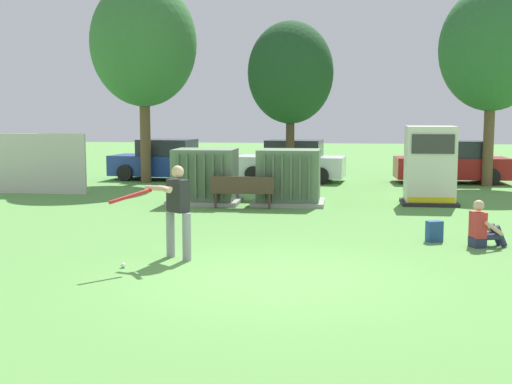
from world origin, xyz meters
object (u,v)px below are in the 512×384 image
(transformer_west, at_px, (205,177))
(parked_car_right_of_center, at_px, (452,163))
(park_bench, at_px, (243,190))
(parked_car_left_of_center, at_px, (291,162))
(generator_enclosure, at_px, (430,166))
(batter, at_px, (176,207))
(sports_ball, at_px, (123,265))
(backpack, at_px, (434,231))
(transformer_mid_west, at_px, (289,178))
(seated_spectator, at_px, (482,229))
(parked_car_leftmost, at_px, (165,161))

(transformer_west, distance_m, parked_car_right_of_center, 10.72)
(park_bench, xyz_separation_m, parked_car_left_of_center, (0.79, 7.71, 0.22))
(transformer_west, distance_m, generator_enclosure, 6.63)
(batter, relative_size, sports_ball, 19.33)
(batter, distance_m, parked_car_left_of_center, 14.49)
(transformer_west, relative_size, batter, 1.21)
(backpack, bearing_deg, generator_enclosure, 84.17)
(transformer_west, relative_size, transformer_mid_west, 1.00)
(transformer_west, relative_size, park_bench, 1.16)
(generator_enclosure, bearing_deg, transformer_mid_west, -172.35)
(backpack, height_order, parked_car_right_of_center, parked_car_right_of_center)
(generator_enclosure, distance_m, seated_spectator, 6.46)
(park_bench, distance_m, parked_car_left_of_center, 7.75)
(transformer_west, relative_size, parked_car_left_of_center, 0.48)
(batter, bearing_deg, parked_car_left_of_center, 85.91)
(transformer_mid_west, relative_size, backpack, 4.77)
(park_bench, bearing_deg, generator_enclosure, 16.43)
(parked_car_left_of_center, bearing_deg, parked_car_leftmost, -179.36)
(transformer_west, height_order, generator_enclosure, generator_enclosure)
(transformer_mid_west, bearing_deg, parked_car_leftmost, 129.75)
(transformer_mid_west, distance_m, generator_enclosure, 4.16)
(batter, relative_size, backpack, 3.95)
(generator_enclosure, bearing_deg, parked_car_leftmost, 147.71)
(transformer_mid_west, relative_size, parked_car_left_of_center, 0.48)
(park_bench, distance_m, parked_car_right_of_center, 10.49)
(park_bench, distance_m, sports_ball, 7.64)
(sports_ball, bearing_deg, transformer_west, 91.82)
(parked_car_leftmost, xyz_separation_m, parked_car_right_of_center, (11.23, 0.21, 0.00))
(park_bench, distance_m, seated_spectator, 7.41)
(batter, height_order, seated_spectator, batter)
(sports_ball, bearing_deg, backpack, 29.09)
(transformer_west, xyz_separation_m, backpack, (5.99, -5.34, -0.57))
(transformer_mid_west, relative_size, batter, 1.21)
(generator_enclosure, distance_m, parked_car_leftmost, 11.38)
(sports_ball, distance_m, seated_spectator, 7.16)
(sports_ball, xyz_separation_m, seated_spectator, (6.61, 2.72, 0.33))
(seated_spectator, bearing_deg, transformer_west, 139.86)
(park_bench, height_order, batter, batter)
(seated_spectator, height_order, parked_car_right_of_center, parked_car_right_of_center)
(parked_car_leftmost, bearing_deg, park_bench, -60.73)
(batter, height_order, parked_car_right_of_center, batter)
(seated_spectator, xyz_separation_m, parked_car_left_of_center, (-4.83, 12.54, 0.38))
(park_bench, relative_size, seated_spectator, 1.88)
(parked_car_left_of_center, bearing_deg, batter, -94.09)
(park_bench, xyz_separation_m, backpack, (4.72, -4.37, -0.32))
(batter, bearing_deg, sports_ball, -132.73)
(sports_ball, bearing_deg, generator_enclosure, 55.27)
(transformer_mid_west, height_order, park_bench, transformer_mid_west)
(park_bench, bearing_deg, sports_ball, -97.52)
(generator_enclosure, distance_m, parked_car_right_of_center, 6.50)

